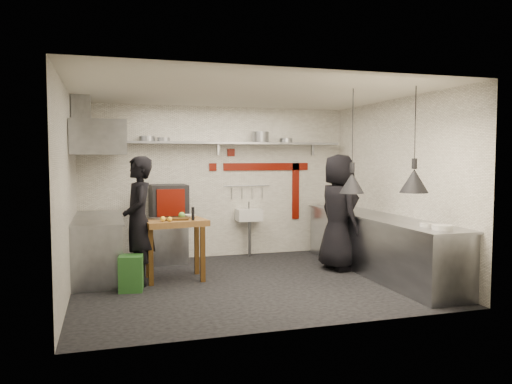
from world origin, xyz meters
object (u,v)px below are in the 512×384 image
object	(u,v)px
green_bin	(131,273)
prep_table	(175,250)
oven_stand	(168,240)
combi_oven	(169,201)
chef_left	(139,221)
chef_right	(339,212)

from	to	relation	value
green_bin	prep_table	size ratio (longest dim) A/B	0.54
oven_stand	combi_oven	bearing A→B (deg)	11.12
combi_oven	chef_left	distance (m)	1.55
combi_oven	prep_table	bearing A→B (deg)	-95.31
prep_table	chef_left	distance (m)	0.73
oven_stand	chef_left	size ratio (longest dim) A/B	0.43
oven_stand	prep_table	size ratio (longest dim) A/B	0.87
prep_table	chef_right	xyz separation A→B (m)	(2.70, -0.07, 0.50)
oven_stand	chef_right	xyz separation A→B (m)	(2.66, -1.34, 0.56)
combi_oven	chef_right	distance (m)	2.96
combi_oven	prep_table	world-z (taller)	combi_oven
combi_oven	green_bin	size ratio (longest dim) A/B	1.25
chef_left	prep_table	bearing A→B (deg)	102.85
prep_table	chef_right	world-z (taller)	chef_right
chef_left	chef_right	bearing A→B (deg)	89.38
oven_stand	chef_left	distance (m)	1.62
green_bin	chef_right	distance (m)	3.47
oven_stand	combi_oven	xyz separation A→B (m)	(0.02, 0.01, 0.69)
combi_oven	chef_left	bearing A→B (deg)	-115.41
chef_right	prep_table	bearing A→B (deg)	82.75
combi_oven	green_bin	world-z (taller)	combi_oven
green_bin	chef_left	bearing A→B (deg)	68.23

